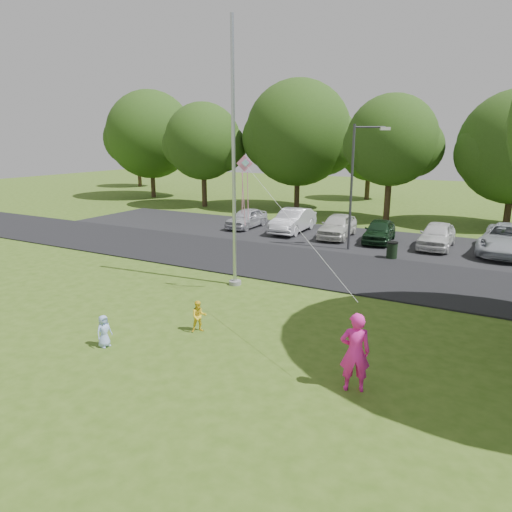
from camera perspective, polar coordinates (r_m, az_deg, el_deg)
The scene contains 13 objects.
ground at distance 12.86m, azimuth -0.69°, elevation -11.95°, with size 120.00×120.00×0.00m, color #3B5D18.
park_road at distance 20.66m, azimuth 11.55°, elevation -1.84°, with size 60.00×6.00×0.06m, color black.
parking_strip at distance 26.77m, azimuth 15.67°, elevation 1.63°, with size 42.00×7.00×0.06m, color black.
flagpole at distance 17.67m, azimuth -2.79°, elevation 9.39°, with size 0.50×0.50×10.00m.
street_lamp at distance 24.02m, azimuth 12.52°, elevation 9.69°, with size 1.70×0.90×6.44m.
trash_can at distance 23.19m, azimuth 16.63°, elevation 0.66°, with size 0.54×0.54×0.86m.
tree_row at distance 34.52m, azimuth 22.38°, elevation 13.38°, with size 64.35×11.94×10.88m.
horizon_trees at distance 43.98m, azimuth 26.94°, elevation 11.07°, with size 77.46×7.20×7.02m.
parked_cars at distance 26.53m, azimuth 17.75°, elevation 2.96°, with size 19.59×5.55×1.49m.
woman at distance 10.95m, azimuth 12.27°, elevation -11.66°, with size 0.70×0.46×1.92m, color #FE21AA.
child_yellow at distance 14.05m, azimuth -7.15°, elevation -7.50°, with size 0.48×0.37×0.99m, color yellow.
child_blue at distance 13.68m, azimuth -18.47°, elevation -8.90°, with size 0.46×0.30×0.94m, color #A6BEFF.
kite at distance 16.21m, azimuth -1.16°, elevation 9.70°, with size 5.86×4.92×3.00m.
Camera 1 is at (5.62, -10.05, 5.71)m, focal length 32.00 mm.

